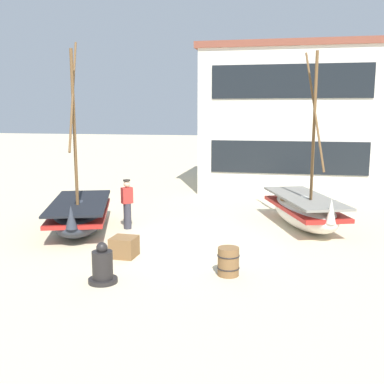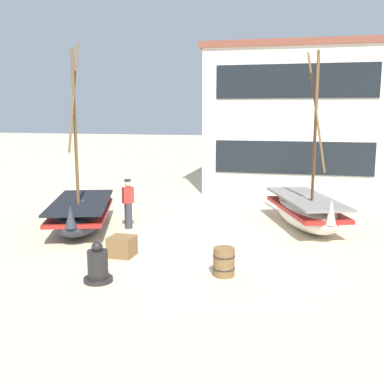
{
  "view_description": "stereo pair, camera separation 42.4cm",
  "coord_description": "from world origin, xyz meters",
  "px_view_note": "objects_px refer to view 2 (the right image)",
  "views": [
    {
      "loc": [
        3.0,
        -13.36,
        3.97
      ],
      "look_at": [
        0.0,
        1.0,
        1.4
      ],
      "focal_mm": 43.83,
      "sensor_mm": 36.0,
      "label": 1
    },
    {
      "loc": [
        3.42,
        -13.27,
        3.97
      ],
      "look_at": [
        0.0,
        1.0,
        1.4
      ],
      "focal_mm": 43.83,
      "sensor_mm": 36.0,
      "label": 2
    }
  ],
  "objects_px": {
    "fisherman_by_hull": "(128,204)",
    "fishing_boat_near_left": "(81,213)",
    "fishing_boat_centre_large": "(306,210)",
    "harbor_building_main": "(295,119)",
    "cargo_crate": "(122,246)",
    "capstan_winch": "(98,266)",
    "wooden_barrel": "(224,262)"
  },
  "relations": [
    {
      "from": "fisherman_by_hull",
      "to": "cargo_crate",
      "type": "bearing_deg",
      "value": -72.21
    },
    {
      "from": "harbor_building_main",
      "to": "wooden_barrel",
      "type": "bearing_deg",
      "value": -95.44
    },
    {
      "from": "fishing_boat_near_left",
      "to": "fishing_boat_centre_large",
      "type": "height_order",
      "value": "fishing_boat_near_left"
    },
    {
      "from": "fishing_boat_near_left",
      "to": "cargo_crate",
      "type": "xyz_separation_m",
      "value": [
        2.42,
        -2.41,
        -0.28
      ]
    },
    {
      "from": "capstan_winch",
      "to": "fisherman_by_hull",
      "type": "bearing_deg",
      "value": 102.97
    },
    {
      "from": "wooden_barrel",
      "to": "harbor_building_main",
      "type": "relative_size",
      "value": 0.08
    },
    {
      "from": "fishing_boat_near_left",
      "to": "fisherman_by_hull",
      "type": "height_order",
      "value": "fishing_boat_near_left"
    },
    {
      "from": "fisherman_by_hull",
      "to": "cargo_crate",
      "type": "xyz_separation_m",
      "value": [
        0.95,
        -2.95,
        -0.56
      ]
    },
    {
      "from": "fisherman_by_hull",
      "to": "fishing_boat_near_left",
      "type": "bearing_deg",
      "value": -160.09
    },
    {
      "from": "cargo_crate",
      "to": "fisherman_by_hull",
      "type": "bearing_deg",
      "value": 107.79
    },
    {
      "from": "fishing_boat_near_left",
      "to": "capstan_winch",
      "type": "relative_size",
      "value": 6.36
    },
    {
      "from": "cargo_crate",
      "to": "harbor_building_main",
      "type": "relative_size",
      "value": 0.08
    },
    {
      "from": "wooden_barrel",
      "to": "harbor_building_main",
      "type": "distance_m",
      "value": 14.05
    },
    {
      "from": "fishing_boat_near_left",
      "to": "fisherman_by_hull",
      "type": "distance_m",
      "value": 1.59
    },
    {
      "from": "fishing_boat_near_left",
      "to": "fishing_boat_centre_large",
      "type": "xyz_separation_m",
      "value": [
        7.32,
        2.0,
        0.04
      ]
    },
    {
      "from": "fishing_boat_near_left",
      "to": "fisherman_by_hull",
      "type": "relative_size",
      "value": 3.67
    },
    {
      "from": "capstan_winch",
      "to": "wooden_barrel",
      "type": "distance_m",
      "value": 3.0
    },
    {
      "from": "fishing_boat_centre_large",
      "to": "wooden_barrel",
      "type": "height_order",
      "value": "fishing_boat_centre_large"
    },
    {
      "from": "harbor_building_main",
      "to": "fisherman_by_hull",
      "type": "bearing_deg",
      "value": -118.08
    },
    {
      "from": "fishing_boat_near_left",
      "to": "harbor_building_main",
      "type": "relative_size",
      "value": 0.71
    },
    {
      "from": "fishing_boat_near_left",
      "to": "cargo_crate",
      "type": "bearing_deg",
      "value": -44.96
    },
    {
      "from": "fishing_boat_centre_large",
      "to": "capstan_winch",
      "type": "height_order",
      "value": "fishing_boat_centre_large"
    },
    {
      "from": "fishing_boat_near_left",
      "to": "harbor_building_main",
      "type": "height_order",
      "value": "harbor_building_main"
    },
    {
      "from": "fishing_boat_near_left",
      "to": "cargo_crate",
      "type": "height_order",
      "value": "fishing_boat_near_left"
    },
    {
      "from": "harbor_building_main",
      "to": "fishing_boat_centre_large",
      "type": "bearing_deg",
      "value": -85.73
    },
    {
      "from": "fisherman_by_hull",
      "to": "capstan_winch",
      "type": "bearing_deg",
      "value": -77.03
    },
    {
      "from": "fisherman_by_hull",
      "to": "capstan_winch",
      "type": "relative_size",
      "value": 1.73
    },
    {
      "from": "fishing_boat_centre_large",
      "to": "harbor_building_main",
      "type": "xyz_separation_m",
      "value": [
        -0.62,
        8.33,
        2.93
      ]
    },
    {
      "from": "fishing_boat_centre_large",
      "to": "cargo_crate",
      "type": "xyz_separation_m",
      "value": [
        -4.91,
        -4.42,
        -0.33
      ]
    },
    {
      "from": "fisherman_by_hull",
      "to": "fishing_boat_centre_large",
      "type": "bearing_deg",
      "value": 14.1
    },
    {
      "from": "fishing_boat_near_left",
      "to": "fishing_boat_centre_large",
      "type": "distance_m",
      "value": 7.59
    },
    {
      "from": "cargo_crate",
      "to": "harbor_building_main",
      "type": "xyz_separation_m",
      "value": [
        4.28,
        12.75,
        3.25
      ]
    }
  ]
}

